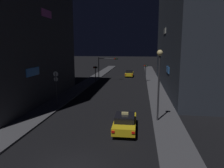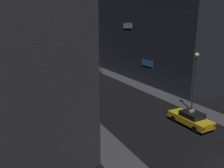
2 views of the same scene
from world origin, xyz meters
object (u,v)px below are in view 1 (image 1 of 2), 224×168
traffic_light_overhead (106,64)px  street_lamp_near_block (159,71)px  sign_pole_left (56,85)px  traffic_light_right_kerb (146,69)px  taxi (125,122)px  traffic_light_left_kerb (95,71)px  far_car (129,74)px

traffic_light_overhead → street_lamp_near_block: (8.80, -24.24, 1.24)m
sign_pole_left → traffic_light_right_kerb: bearing=61.9°
street_lamp_near_block → taxi: bearing=-138.7°
taxi → traffic_light_overhead: size_ratio=0.92×
taxi → traffic_light_overhead: 27.56m
taxi → traffic_light_left_kerb: traffic_light_left_kerb is taller
far_car → taxi: bearing=-87.5°
traffic_light_overhead → street_lamp_near_block: street_lamp_near_block is taller
sign_pole_left → street_lamp_near_block: size_ratio=0.62×
taxi → street_lamp_near_block: size_ratio=0.68×
traffic_light_right_kerb → sign_pole_left: 22.42m
street_lamp_near_block → far_car: bearing=98.0°
traffic_light_overhead → traffic_light_right_kerb: traffic_light_overhead is taller
traffic_light_overhead → taxi: bearing=-77.5°
traffic_light_left_kerb → traffic_light_right_kerb: 9.98m
traffic_light_left_kerb → far_car: bearing=59.0°
taxi → traffic_light_overhead: traffic_light_overhead is taller
traffic_light_overhead → traffic_light_right_kerb: size_ratio=1.36×
traffic_light_overhead → sign_pole_left: bearing=-96.7°
traffic_light_right_kerb → sign_pole_left: bearing=-118.1°
taxi → traffic_light_left_kerb: size_ratio=1.35×
traffic_light_right_kerb → far_car: bearing=115.3°
traffic_light_right_kerb → street_lamp_near_block: 23.32m
sign_pole_left → far_car: bearing=75.9°
far_car → street_lamp_near_block: 31.46m
sign_pole_left → traffic_light_overhead: bearing=83.3°
taxi → traffic_light_overhead: bearing=102.5°
traffic_light_overhead → street_lamp_near_block: size_ratio=0.74×
taxi → traffic_light_right_kerb: 25.89m
traffic_light_right_kerb → street_lamp_near_block: bearing=-88.3°
traffic_light_left_kerb → sign_pole_left: sign_pole_left is taller
sign_pole_left → street_lamp_near_block: bearing=-16.9°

